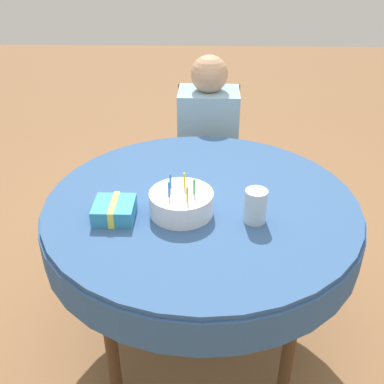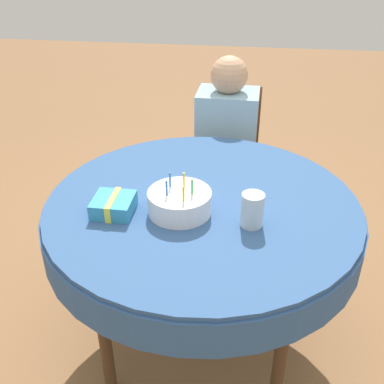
{
  "view_description": "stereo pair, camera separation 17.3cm",
  "coord_description": "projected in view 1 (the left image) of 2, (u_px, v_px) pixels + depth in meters",
  "views": [
    {
      "loc": [
        -0.0,
        -1.52,
        1.72
      ],
      "look_at": [
        -0.04,
        -0.03,
        0.83
      ],
      "focal_mm": 42.0,
      "sensor_mm": 36.0,
      "label": 1
    },
    {
      "loc": [
        0.17,
        -1.5,
        1.72
      ],
      "look_at": [
        -0.04,
        -0.03,
        0.83
      ],
      "focal_mm": 42.0,
      "sensor_mm": 36.0,
      "label": 2
    }
  ],
  "objects": [
    {
      "name": "ground_plane",
      "position": [
        200.0,
        335.0,
        2.18
      ],
      "size": [
        12.0,
        12.0,
        0.0
      ],
      "primitive_type": "plane",
      "color": "#8C603D"
    },
    {
      "name": "dining_table",
      "position": [
        201.0,
        218.0,
        1.83
      ],
      "size": [
        1.26,
        1.26,
        0.78
      ],
      "color": "#335689",
      "rests_on": "ground_plane"
    },
    {
      "name": "chair",
      "position": [
        208.0,
        157.0,
        2.76
      ],
      "size": [
        0.41,
        0.41,
        0.91
      ],
      "rotation": [
        0.0,
        0.0,
        -0.02
      ],
      "color": "brown",
      "rests_on": "ground_plane"
    },
    {
      "name": "person",
      "position": [
        208.0,
        135.0,
        2.58
      ],
      "size": [
        0.34,
        0.36,
        1.12
      ],
      "rotation": [
        0.0,
        0.0,
        -0.02
      ],
      "color": "tan",
      "rests_on": "ground_plane"
    },
    {
      "name": "birthday_cake",
      "position": [
        181.0,
        203.0,
        1.68
      ],
      "size": [
        0.24,
        0.24,
        0.15
      ],
      "color": "white",
      "rests_on": "dining_table"
    },
    {
      "name": "drinking_glass",
      "position": [
        256.0,
        206.0,
        1.63
      ],
      "size": [
        0.08,
        0.08,
        0.13
      ],
      "color": "silver",
      "rests_on": "dining_table"
    },
    {
      "name": "gift_box",
      "position": [
        115.0,
        210.0,
        1.67
      ],
      "size": [
        0.15,
        0.16,
        0.07
      ],
      "color": "teal",
      "rests_on": "dining_table"
    }
  ]
}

